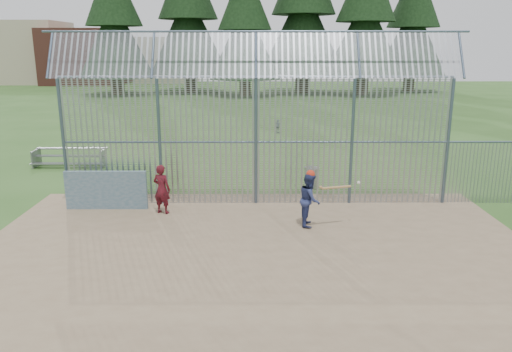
{
  "coord_description": "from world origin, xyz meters",
  "views": [
    {
      "loc": [
        -0.04,
        -11.8,
        4.92
      ],
      "look_at": [
        0.0,
        2.0,
        1.3
      ],
      "focal_mm": 35.0,
      "sensor_mm": 36.0,
      "label": 1
    }
  ],
  "objects_px": {
    "trash_can": "(312,177)",
    "dugout_wall": "(106,190)",
    "batter": "(310,200)",
    "bleacher": "(70,157)",
    "onlooker": "(162,189)"
  },
  "relations": [
    {
      "from": "dugout_wall",
      "to": "onlooker",
      "type": "distance_m",
      "value": 1.84
    },
    {
      "from": "onlooker",
      "to": "bleacher",
      "type": "xyz_separation_m",
      "value": [
        -4.97,
        6.1,
        -0.36
      ]
    },
    {
      "from": "dugout_wall",
      "to": "batter",
      "type": "height_order",
      "value": "batter"
    },
    {
      "from": "dugout_wall",
      "to": "onlooker",
      "type": "bearing_deg",
      "value": -12.78
    },
    {
      "from": "dugout_wall",
      "to": "trash_can",
      "type": "height_order",
      "value": "dugout_wall"
    },
    {
      "from": "batter",
      "to": "onlooker",
      "type": "xyz_separation_m",
      "value": [
        -4.31,
        1.05,
        0.0
      ]
    },
    {
      "from": "batter",
      "to": "trash_can",
      "type": "relative_size",
      "value": 1.82
    },
    {
      "from": "trash_can",
      "to": "dugout_wall",
      "type": "bearing_deg",
      "value": -159.78
    },
    {
      "from": "bleacher",
      "to": "dugout_wall",
      "type": "bearing_deg",
      "value": -60.8
    },
    {
      "from": "dugout_wall",
      "to": "bleacher",
      "type": "xyz_separation_m",
      "value": [
        -3.18,
        5.7,
        -0.21
      ]
    },
    {
      "from": "bleacher",
      "to": "onlooker",
      "type": "bearing_deg",
      "value": -50.83
    },
    {
      "from": "dugout_wall",
      "to": "trash_can",
      "type": "distance_m",
      "value": 7.03
    },
    {
      "from": "dugout_wall",
      "to": "trash_can",
      "type": "xyz_separation_m",
      "value": [
        6.59,
        2.43,
        -0.24
      ]
    },
    {
      "from": "batter",
      "to": "dugout_wall",
      "type": "bearing_deg",
      "value": 83.49
    },
    {
      "from": "dugout_wall",
      "to": "trash_can",
      "type": "relative_size",
      "value": 3.05
    }
  ]
}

